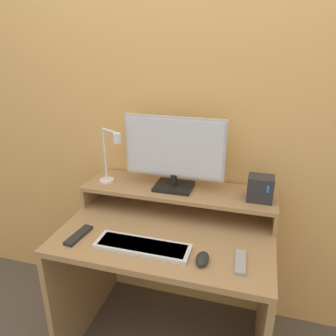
{
  "coord_description": "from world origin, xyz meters",
  "views": [
    {
      "loc": [
        0.39,
        -1.01,
        1.65
      ],
      "look_at": [
        -0.01,
        0.39,
        1.07
      ],
      "focal_mm": 35.0,
      "sensor_mm": 36.0,
      "label": 1
    }
  ],
  "objects_px": {
    "monitor": "(174,152)",
    "keyboard": "(142,246)",
    "desk_lamp": "(110,157)",
    "remote_control": "(79,235)",
    "router_dock": "(260,188)",
    "mouse": "(202,259)",
    "remote_secondary": "(240,262)"
  },
  "relations": [
    {
      "from": "mouse",
      "to": "remote_control",
      "type": "bearing_deg",
      "value": 177.57
    },
    {
      "from": "monitor",
      "to": "router_dock",
      "type": "height_order",
      "value": "monitor"
    },
    {
      "from": "monitor",
      "to": "keyboard",
      "type": "xyz_separation_m",
      "value": [
        -0.04,
        -0.4,
        -0.32
      ]
    },
    {
      "from": "monitor",
      "to": "mouse",
      "type": "height_order",
      "value": "monitor"
    },
    {
      "from": "desk_lamp",
      "to": "remote_secondary",
      "type": "relative_size",
      "value": 1.94
    },
    {
      "from": "router_dock",
      "to": "remote_secondary",
      "type": "height_order",
      "value": "router_dock"
    },
    {
      "from": "router_dock",
      "to": "mouse",
      "type": "height_order",
      "value": "router_dock"
    },
    {
      "from": "keyboard",
      "to": "remote_secondary",
      "type": "height_order",
      "value": "keyboard"
    },
    {
      "from": "desk_lamp",
      "to": "remote_secondary",
      "type": "height_order",
      "value": "desk_lamp"
    },
    {
      "from": "keyboard",
      "to": "mouse",
      "type": "xyz_separation_m",
      "value": [
        0.28,
        -0.03,
        0.01
      ]
    },
    {
      "from": "keyboard",
      "to": "remote_control",
      "type": "bearing_deg",
      "value": 179.89
    },
    {
      "from": "monitor",
      "to": "remote_control",
      "type": "xyz_separation_m",
      "value": [
        -0.36,
        -0.4,
        -0.32
      ]
    },
    {
      "from": "desk_lamp",
      "to": "remote_secondary",
      "type": "bearing_deg",
      "value": -24.75
    },
    {
      "from": "remote_control",
      "to": "desk_lamp",
      "type": "bearing_deg",
      "value": 87.05
    },
    {
      "from": "router_dock",
      "to": "mouse",
      "type": "xyz_separation_m",
      "value": [
        -0.21,
        -0.41,
        -0.17
      ]
    },
    {
      "from": "monitor",
      "to": "desk_lamp",
      "type": "relative_size",
      "value": 1.7
    },
    {
      "from": "router_dock",
      "to": "keyboard",
      "type": "xyz_separation_m",
      "value": [
        -0.49,
        -0.38,
        -0.18
      ]
    },
    {
      "from": "monitor",
      "to": "remote_control",
      "type": "height_order",
      "value": "monitor"
    },
    {
      "from": "desk_lamp",
      "to": "router_dock",
      "type": "height_order",
      "value": "desk_lamp"
    },
    {
      "from": "mouse",
      "to": "remote_secondary",
      "type": "relative_size",
      "value": 0.6
    },
    {
      "from": "router_dock",
      "to": "mouse",
      "type": "relative_size",
      "value": 1.31
    },
    {
      "from": "keyboard",
      "to": "remote_secondary",
      "type": "distance_m",
      "value": 0.44
    },
    {
      "from": "keyboard",
      "to": "mouse",
      "type": "relative_size",
      "value": 4.47
    },
    {
      "from": "router_dock",
      "to": "mouse",
      "type": "bearing_deg",
      "value": -117.4
    },
    {
      "from": "monitor",
      "to": "router_dock",
      "type": "xyz_separation_m",
      "value": [
        0.45,
        -0.02,
        -0.14
      ]
    },
    {
      "from": "remote_control",
      "to": "remote_secondary",
      "type": "xyz_separation_m",
      "value": [
        0.76,
        0.01,
        0.0
      ]
    },
    {
      "from": "monitor",
      "to": "desk_lamp",
      "type": "bearing_deg",
      "value": -172.14
    },
    {
      "from": "desk_lamp",
      "to": "remote_control",
      "type": "distance_m",
      "value": 0.45
    },
    {
      "from": "monitor",
      "to": "remote_control",
      "type": "relative_size",
      "value": 3.03
    },
    {
      "from": "remote_control",
      "to": "router_dock",
      "type": "bearing_deg",
      "value": 24.97
    },
    {
      "from": "mouse",
      "to": "monitor",
      "type": "bearing_deg",
      "value": 119.52
    },
    {
      "from": "monitor",
      "to": "keyboard",
      "type": "height_order",
      "value": "monitor"
    }
  ]
}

